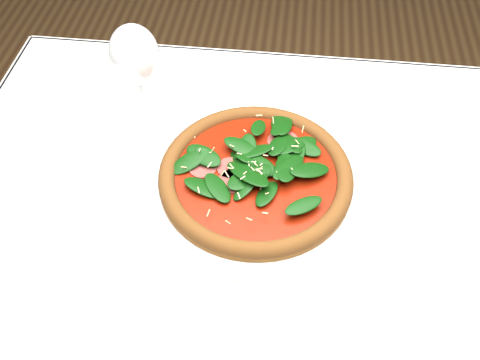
# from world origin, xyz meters

# --- Properties ---
(dining_table) EXTENTS (1.21, 0.81, 0.75)m
(dining_table) POSITION_xyz_m (0.00, 0.00, 0.65)
(dining_table) COLOR silver
(dining_table) RESTS_ON ground
(plate) EXTENTS (0.37, 0.37, 0.02)m
(plate) POSITION_xyz_m (-0.07, 0.04, 0.76)
(plate) COLOR silver
(plate) RESTS_ON dining_table
(pizza) EXTENTS (0.36, 0.36, 0.04)m
(pizza) POSITION_xyz_m (-0.07, 0.04, 0.78)
(pizza) COLOR #9C6A25
(pizza) RESTS_ON plate
(wine_glass) EXTENTS (0.09, 0.09, 0.21)m
(wine_glass) POSITION_xyz_m (-0.29, 0.17, 0.90)
(wine_glass) COLOR white
(wine_glass) RESTS_ON dining_table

